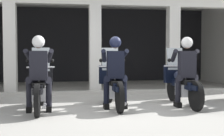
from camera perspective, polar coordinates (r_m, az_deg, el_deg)
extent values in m
plane|color=#A8A59E|center=(10.17, -2.51, -4.16)|extent=(80.00, 80.00, 0.00)
cube|color=black|center=(13.66, -4.88, 4.15)|extent=(10.95, 0.24, 3.10)
cube|color=silver|center=(9.75, -17.79, 3.25)|extent=(0.35, 0.36, 2.66)
cube|color=silver|center=(9.70, -3.08, 3.39)|extent=(0.35, 0.36, 2.66)
cube|color=silver|center=(10.28, 10.88, 3.31)|extent=(0.35, 0.36, 2.66)
cube|color=#B7B5AD|center=(9.28, -2.72, -4.45)|extent=(10.55, 0.24, 0.12)
cylinder|color=black|center=(7.63, -12.55, -4.14)|extent=(0.09, 0.64, 0.64)
cylinder|color=black|center=(6.25, -13.28, -5.69)|extent=(0.09, 0.64, 0.64)
cube|color=black|center=(7.61, -12.56, -2.58)|extent=(0.14, 0.44, 0.08)
cube|color=silver|center=(6.88, -12.91, -4.48)|extent=(0.28, 0.44, 0.28)
cube|color=black|center=(6.92, -12.89, -3.36)|extent=(0.18, 1.24, 0.16)
ellipsoid|color=#B2B2B7|center=(7.12, -12.80, -1.73)|extent=(0.26, 0.48, 0.22)
cube|color=black|center=(6.73, -13.00, -2.93)|extent=(0.24, 0.52, 0.10)
cube|color=black|center=(6.28, -13.26, -4.02)|extent=(0.16, 0.48, 0.10)
cylinder|color=silver|center=(7.55, -12.59, -2.39)|extent=(0.05, 0.24, 0.53)
cube|color=black|center=(7.48, -12.63, -1.36)|extent=(0.52, 0.16, 0.44)
sphere|color=silver|center=(7.57, -12.59, -1.15)|extent=(0.18, 0.18, 0.18)
cube|color=silver|center=(7.44, -12.67, 1.51)|extent=(0.40, 0.14, 0.54)
cylinder|color=silver|center=(7.37, -12.69, 0.14)|extent=(0.62, 0.04, 0.04)
cylinder|color=silver|center=(6.56, -12.03, -6.55)|extent=(0.07, 0.55, 0.07)
cube|color=black|center=(6.68, -13.05, 0.46)|extent=(0.36, 0.22, 0.60)
cube|color=black|center=(6.80, -12.98, 0.67)|extent=(0.05, 0.02, 0.32)
sphere|color=#936B51|center=(6.70, -13.08, 4.36)|extent=(0.21, 0.21, 0.21)
sphere|color=silver|center=(6.70, -13.08, 4.62)|extent=(0.26, 0.26, 0.26)
cylinder|color=black|center=(6.72, -11.81, -2.16)|extent=(0.26, 0.29, 0.17)
cylinder|color=black|center=(6.74, -11.28, -4.49)|extent=(0.12, 0.12, 0.53)
cube|color=black|center=(6.80, -11.25, -7.19)|extent=(0.11, 0.26, 0.12)
cylinder|color=black|center=(6.73, -14.20, -2.18)|extent=(0.26, 0.29, 0.17)
cylinder|color=black|center=(6.77, -14.67, -4.50)|extent=(0.12, 0.12, 0.53)
cube|color=black|center=(6.83, -14.63, -7.19)|extent=(0.11, 0.26, 0.12)
cylinder|color=black|center=(6.90, -11.11, 2.13)|extent=(0.19, 0.48, 0.31)
sphere|color=black|center=(7.11, -10.73, 1.27)|extent=(0.09, 0.09, 0.09)
cylinder|color=black|center=(6.93, -14.76, 2.10)|extent=(0.19, 0.48, 0.31)
sphere|color=black|center=(7.14, -14.90, 1.23)|extent=(0.09, 0.09, 0.09)
cylinder|color=black|center=(7.85, -0.52, -3.88)|extent=(0.09, 0.64, 0.64)
cylinder|color=black|center=(6.48, 1.38, -5.31)|extent=(0.09, 0.64, 0.64)
cube|color=black|center=(7.83, -0.52, -2.37)|extent=(0.14, 0.44, 0.08)
cube|color=silver|center=(7.11, 0.41, -4.18)|extent=(0.28, 0.44, 0.28)
cube|color=black|center=(7.14, 0.34, -3.10)|extent=(0.18, 1.24, 0.16)
ellipsoid|color=#B2B2B7|center=(7.34, 0.05, -1.52)|extent=(0.26, 0.48, 0.22)
cube|color=black|center=(6.96, 0.59, -2.67)|extent=(0.24, 0.52, 0.10)
cube|color=black|center=(6.52, 1.28, -3.70)|extent=(0.16, 0.48, 0.10)
cylinder|color=silver|center=(7.77, -0.45, -2.17)|extent=(0.05, 0.24, 0.53)
cube|color=black|center=(7.70, -0.38, -1.17)|extent=(0.52, 0.16, 0.44)
sphere|color=silver|center=(7.79, -0.49, -0.97)|extent=(0.18, 0.18, 0.18)
cube|color=silver|center=(7.66, -0.36, 1.62)|extent=(0.40, 0.14, 0.54)
cylinder|color=silver|center=(7.59, -0.26, 0.28)|extent=(0.62, 0.04, 0.04)
cylinder|color=silver|center=(6.82, 1.90, -6.13)|extent=(0.07, 0.55, 0.07)
cube|color=black|center=(6.91, 0.62, 0.61)|extent=(0.36, 0.22, 0.60)
cube|color=black|center=(7.03, 0.45, 0.81)|extent=(0.05, 0.02, 0.32)
sphere|color=tan|center=(6.93, 0.59, 4.38)|extent=(0.21, 0.21, 0.21)
sphere|color=#191E38|center=(6.93, 0.59, 4.63)|extent=(0.26, 0.26, 0.26)
cylinder|color=black|center=(6.98, 1.72, -1.92)|extent=(0.26, 0.29, 0.17)
cylinder|color=black|center=(7.02, 2.20, -4.15)|extent=(0.12, 0.12, 0.53)
cube|color=black|center=(7.07, 2.18, -6.75)|extent=(0.11, 0.26, 0.12)
cylinder|color=black|center=(6.93, -0.55, -1.95)|extent=(0.26, 0.29, 0.17)
cylinder|color=black|center=(6.95, -1.04, -4.22)|extent=(0.12, 0.12, 0.53)
cube|color=black|center=(7.01, -1.05, -6.85)|extent=(0.11, 0.26, 0.12)
cylinder|color=black|center=(7.17, 2.04, 2.21)|extent=(0.19, 0.48, 0.31)
sphere|color=black|center=(7.39, 2.02, 1.38)|extent=(0.09, 0.09, 0.09)
cylinder|color=black|center=(7.10, -1.45, 2.21)|extent=(0.19, 0.48, 0.31)
sphere|color=black|center=(7.31, -1.98, 1.36)|extent=(0.09, 0.09, 0.09)
cylinder|color=black|center=(8.21, 10.85, -3.63)|extent=(0.09, 0.64, 0.64)
cylinder|color=black|center=(6.92, 14.85, -4.88)|extent=(0.09, 0.64, 0.64)
cube|color=black|center=(8.19, 10.87, -2.19)|extent=(0.14, 0.44, 0.08)
cube|color=silver|center=(7.51, 12.83, -3.87)|extent=(0.28, 0.44, 0.28)
cube|color=black|center=(7.54, 12.70, -2.85)|extent=(0.18, 1.24, 0.16)
ellipsoid|color=#1E2338|center=(7.73, 12.10, -1.37)|extent=(0.26, 0.48, 0.22)
cube|color=black|center=(7.37, 13.23, -2.44)|extent=(0.24, 0.52, 0.10)
cube|color=black|center=(6.96, 14.67, -3.38)|extent=(0.16, 0.48, 0.10)
cylinder|color=silver|center=(8.13, 11.01, -2.00)|extent=(0.05, 0.24, 0.53)
cube|color=black|center=(8.06, 11.17, -1.04)|extent=(0.52, 0.16, 0.44)
sphere|color=silver|center=(8.16, 10.93, -0.85)|extent=(0.18, 0.18, 0.18)
cube|color=silver|center=(8.03, 11.25, 1.62)|extent=(0.40, 0.14, 0.54)
cylinder|color=silver|center=(7.96, 11.44, 0.35)|extent=(0.62, 0.04, 0.04)
cylinder|color=silver|center=(7.26, 14.74, -5.67)|extent=(0.07, 0.55, 0.07)
cube|color=black|center=(7.33, 13.32, 0.66)|extent=(0.36, 0.22, 0.60)
cube|color=#591414|center=(7.44, 12.97, 0.85)|extent=(0.05, 0.02, 0.32)
sphere|color=tan|center=(7.34, 13.30, 4.22)|extent=(0.21, 0.21, 0.21)
sphere|color=silver|center=(7.34, 13.31, 4.45)|extent=(0.26, 0.26, 0.26)
cylinder|color=black|center=(7.42, 14.23, -1.72)|extent=(0.26, 0.29, 0.17)
cylinder|color=black|center=(7.47, 14.63, -3.82)|extent=(0.12, 0.12, 0.53)
cube|color=black|center=(7.52, 14.57, -6.27)|extent=(0.11, 0.26, 0.12)
cylinder|color=black|center=(7.31, 12.22, -1.76)|extent=(0.26, 0.29, 0.17)
cylinder|color=black|center=(7.32, 11.76, -3.92)|extent=(0.12, 0.12, 0.53)
cube|color=black|center=(7.37, 11.70, -6.42)|extent=(0.11, 0.26, 0.12)
cylinder|color=black|center=(7.62, 14.20, 2.16)|extent=(0.19, 0.48, 0.31)
sphere|color=black|center=(7.83, 13.85, 1.38)|extent=(0.09, 0.09, 0.09)
cylinder|color=black|center=(7.45, 11.10, 2.18)|extent=(0.19, 0.48, 0.31)
sphere|color=black|center=(7.64, 10.26, 1.38)|extent=(0.09, 0.09, 0.09)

